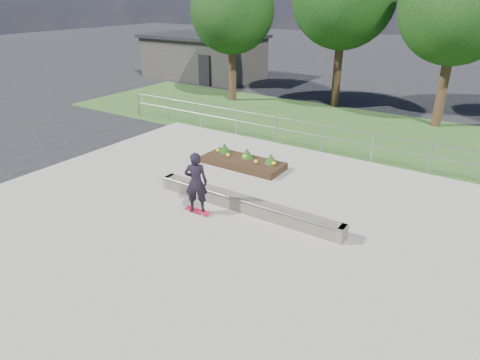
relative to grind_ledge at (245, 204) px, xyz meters
name	(u,v)px	position (x,y,z in m)	size (l,w,h in m)	color
ground	(202,236)	(-0.23, -1.72, -0.26)	(120.00, 120.00, 0.00)	black
grass_verge	(352,131)	(-0.23, 9.28, -0.25)	(30.00, 8.00, 0.02)	#2B4F1F
concrete_slab	(202,235)	(-0.23, -1.72, -0.23)	(15.00, 15.00, 0.06)	gray
fence	(322,135)	(-0.23, 5.78, 0.51)	(20.06, 0.06, 1.20)	gray
building	(204,56)	(-14.23, 16.28, 1.25)	(8.40, 5.40, 3.00)	#302E2A
tree_far_left	(232,11)	(-8.23, 11.28, 4.59)	(4.55, 4.55, 7.15)	#371F16
tree_mid_right	(458,7)	(2.77, 12.28, 4.97)	(4.90, 4.90, 7.70)	#372316
grind_ledge	(245,204)	(0.00, 0.00, 0.00)	(6.00, 0.44, 0.43)	brown
planter_bed	(244,161)	(-1.95, 2.90, -0.02)	(3.00, 1.20, 0.61)	black
skateboarder	(196,183)	(-1.06, -0.87, 0.74)	(0.80, 0.69, 1.83)	silver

